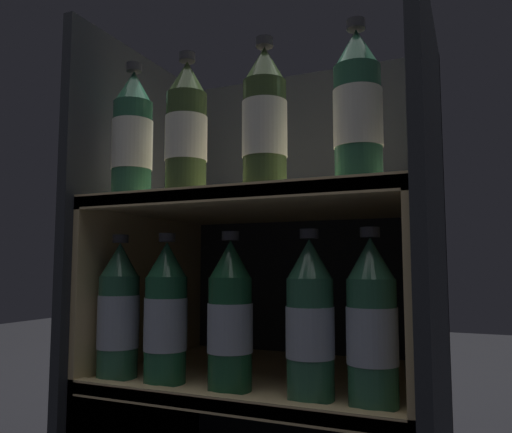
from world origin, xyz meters
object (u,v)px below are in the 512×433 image
object	(u,v)px
bottle_upper_front_1	(186,131)
bottle_lower_front_0	(119,313)
bottle_lower_front_4	(372,325)
bottle_lower_front_2	(230,318)
bottle_lower_front_3	(310,322)
bottle_upper_front_3	(358,110)
bottle_lower_front_1	(166,315)
bottle_upper_front_2	(265,121)
bottle_upper_front_0	(132,138)

from	to	relation	value
bottle_upper_front_1	bottle_lower_front_0	xyz separation A→B (m)	(-0.13, 0.00, -0.31)
bottle_lower_front_0	bottle_lower_front_4	size ratio (longest dim) A/B	1.00
bottle_lower_front_2	bottle_lower_front_3	size ratio (longest dim) A/B	1.00
bottle_upper_front_3	bottle_lower_front_4	bearing A→B (deg)	-0.00
bottle_lower_front_0	bottle_lower_front_4	world-z (taller)	same
bottle_lower_front_0	bottle_lower_front_1	size ratio (longest dim) A/B	1.00
bottle_upper_front_1	bottle_lower_front_2	size ratio (longest dim) A/B	1.00
bottle_upper_front_2	bottle_lower_front_3	world-z (taller)	bottle_upper_front_2
bottle_upper_front_3	bottle_upper_front_0	bearing A→B (deg)	-180.00
bottle_upper_front_2	bottle_lower_front_1	world-z (taller)	bottle_upper_front_2
bottle_lower_front_0	bottle_upper_front_2	bearing A→B (deg)	-0.00
bottle_upper_front_0	bottle_lower_front_1	bearing A→B (deg)	-0.00
bottle_upper_front_2	bottle_lower_front_1	xyz separation A→B (m)	(-0.18, 0.00, -0.31)
bottle_upper_front_3	bottle_lower_front_3	size ratio (longest dim) A/B	1.00
bottle_upper_front_2	bottle_lower_front_4	world-z (taller)	bottle_upper_front_2
bottle_lower_front_2	bottle_lower_front_4	world-z (taller)	same
bottle_lower_front_2	bottle_lower_front_4	distance (m)	0.22
bottle_lower_front_1	bottle_lower_front_3	distance (m)	0.25
bottle_upper_front_0	bottle_lower_front_0	xyz separation A→B (m)	(-0.02, -0.00, -0.31)
bottle_upper_front_3	bottle_lower_front_2	xyz separation A→B (m)	(-0.20, -0.00, -0.30)
bottle_lower_front_3	bottle_upper_front_2	bearing A→B (deg)	-180.00
bottle_lower_front_1	bottle_lower_front_4	size ratio (longest dim) A/B	1.00
bottle_upper_front_0	bottle_lower_front_2	distance (m)	0.36
bottle_lower_front_4	bottle_upper_front_1	bearing A→B (deg)	180.00
bottle_upper_front_2	bottle_lower_front_2	xyz separation A→B (m)	(-0.06, 0.00, -0.30)
bottle_upper_front_3	bottle_lower_front_1	distance (m)	0.44
bottle_upper_front_1	bottle_lower_front_2	distance (m)	0.32
bottle_lower_front_1	bottle_upper_front_3	bearing A→B (deg)	0.00
bottle_upper_front_1	bottle_lower_front_3	world-z (taller)	bottle_upper_front_1
bottle_lower_front_2	bottle_lower_front_1	bearing A→B (deg)	-180.00
bottle_lower_front_2	bottle_lower_front_3	distance (m)	0.13
bottle_lower_front_0	bottle_lower_front_3	xyz separation A→B (m)	(0.34, 0.00, 0.00)
bottle_lower_front_3	bottle_lower_front_4	world-z (taller)	same
bottle_upper_front_0	bottle_lower_front_2	bearing A→B (deg)	0.00
bottle_upper_front_2	bottle_upper_front_0	bearing A→B (deg)	180.00
bottle_upper_front_3	bottle_lower_front_0	bearing A→B (deg)	-180.00
bottle_lower_front_3	bottle_lower_front_0	bearing A→B (deg)	-180.00
bottle_upper_front_2	bottle_lower_front_4	bearing A→B (deg)	0.00
bottle_upper_front_0	bottle_upper_front_2	xyz separation A→B (m)	(0.25, -0.00, -0.00)
bottle_upper_front_2	bottle_lower_front_2	size ratio (longest dim) A/B	1.00
bottle_upper_front_3	bottle_lower_front_1	world-z (taller)	bottle_upper_front_3
bottle_lower_front_1	bottle_lower_front_4	bearing A→B (deg)	0.00
bottle_lower_front_0	bottle_lower_front_2	distance (m)	0.21
bottle_lower_front_0	bottle_lower_front_1	xyz separation A→B (m)	(0.10, -0.00, 0.00)
bottle_lower_front_4	bottle_lower_front_0	bearing A→B (deg)	180.00
bottle_upper_front_2	bottle_lower_front_0	bearing A→B (deg)	180.00
bottle_lower_front_3	bottle_upper_front_1	bearing A→B (deg)	-180.00
bottle_upper_front_1	bottle_lower_front_2	xyz separation A→B (m)	(0.08, 0.00, -0.31)
bottle_lower_front_0	bottle_lower_front_1	world-z (taller)	same
bottle_lower_front_3	bottle_lower_front_4	size ratio (longest dim) A/B	1.00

